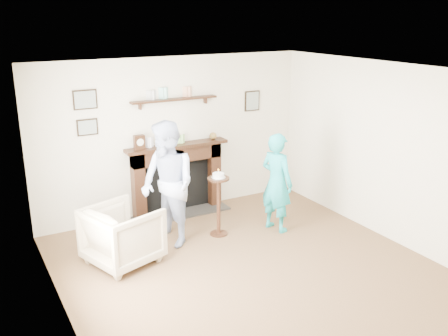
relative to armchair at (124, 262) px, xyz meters
The scene contains 6 objects.
ground 1.76m from the armchair, 41.03° to the right, with size 5.00×5.00×0.00m, color brown.
room_shell 2.15m from the armchair, 19.42° to the right, with size 4.54×5.02×2.52m.
armchair is the anchor object (origin of this frame).
man 0.78m from the armchair, 17.47° to the left, with size 0.85×0.66×1.76m, color #CBE1FE.
woman 2.33m from the armchair, ahead, with size 0.54×0.36×1.49m, color #20B8A4.
pedestal_table 1.62m from the armchair, ahead, with size 0.32×0.32×1.01m.
Camera 1 is at (-3.03, -4.62, 3.13)m, focal length 40.00 mm.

